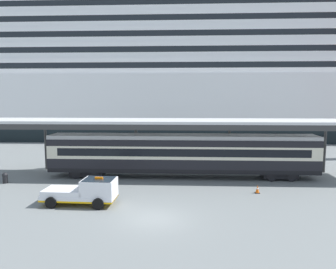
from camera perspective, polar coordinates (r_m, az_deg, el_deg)
ground_plane at (r=21.21m, az=-2.48°, el=-14.54°), size 400.00×400.00×0.00m
cruise_ship at (r=68.84m, az=-12.88°, el=11.06°), size 141.26×24.08×40.88m
platform_canopy at (r=31.12m, az=2.52°, el=2.14°), size 38.61×5.38×5.49m
train_carriage at (r=31.08m, az=2.49°, el=-3.34°), size 25.19×2.81×4.11m
service_truck at (r=24.24m, az=-14.10°, el=-9.56°), size 5.27×2.39×2.02m
traffic_cone_near at (r=27.33m, az=15.40°, el=-9.22°), size 0.36×0.36×0.65m
traffic_cone_mid at (r=27.89m, az=-9.49°, el=-8.80°), size 0.36×0.36×0.62m
quay_bollard at (r=32.70m, az=-26.65°, el=-6.75°), size 0.48×0.48×0.96m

